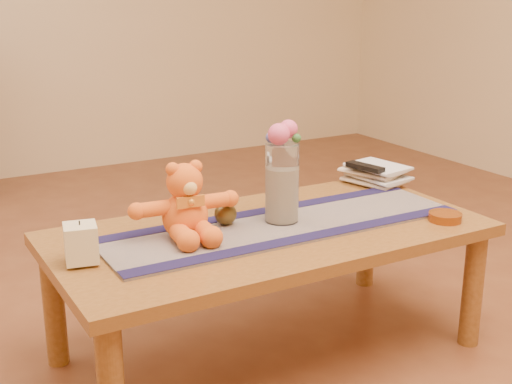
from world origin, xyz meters
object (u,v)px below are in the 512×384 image
book_bottom (362,185)px  amber_dish (445,217)px  teddy_bear (185,201)px  bronze_ball (226,214)px  tv_remote (365,167)px  glass_vase (282,183)px  pillar_candle (81,243)px

book_bottom → amber_dish: size_ratio=2.04×
amber_dish → teddy_bear: bearing=160.6°
bronze_ball → book_bottom: 0.68m
book_bottom → tv_remote: size_ratio=1.39×
teddy_bear → glass_vase: bearing=-1.4°
teddy_bear → book_bottom: 0.84m
teddy_bear → glass_vase: (0.33, -0.04, 0.02)m
teddy_bear → glass_vase: 0.33m
pillar_candle → bronze_ball: 0.50m
teddy_bear → tv_remote: size_ratio=2.06×
glass_vase → bronze_ball: 0.21m
bronze_ball → book_bottom: size_ratio=0.33×
glass_vase → bronze_ball: (-0.18, 0.06, -0.09)m
pillar_candle → tv_remote: (1.16, 0.21, 0.02)m
teddy_bear → pillar_candle: size_ratio=3.05×
pillar_candle → tv_remote: bearing=10.0°
bronze_ball → tv_remote: bearing=11.1°
tv_remote → glass_vase: bearing=-171.3°
glass_vase → tv_remote: size_ratio=1.62×
tv_remote → amber_dish: (-0.01, -0.44, -0.07)m
teddy_bear → pillar_candle: bearing=-166.7°
teddy_bear → book_bottom: (0.82, 0.16, -0.11)m
book_bottom → bronze_ball: bearing=176.6°
book_bottom → amber_dish: 0.45m
glass_vase → teddy_bear: bearing=173.9°
amber_dish → glass_vase: bearing=152.5°
bronze_ball → pillar_candle: bearing=-171.3°
pillar_candle → glass_vase: (0.67, 0.02, 0.08)m
pillar_candle → amber_dish: pillar_candle is taller
teddy_bear → bronze_ball: 0.17m
bronze_ball → book_bottom: bronze_ball is taller
teddy_bear → tv_remote: (0.82, 0.15, -0.03)m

